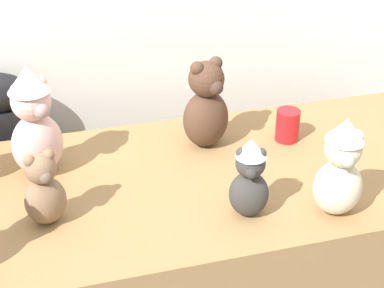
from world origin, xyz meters
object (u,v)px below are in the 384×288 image
object	(u,v)px
instrument_case	(9,188)
teddy_bear_cocoa	(206,107)
teddy_bear_cream	(340,169)
teddy_bear_blush	(34,123)
party_cup_red	(288,125)
teddy_bear_charcoal	(250,179)
teddy_bear_mocha	(44,191)
display_table	(192,270)

from	to	relation	value
instrument_case	teddy_bear_cocoa	world-z (taller)	teddy_bear_cocoa
teddy_bear_cream	teddy_bear_blush	bearing A→B (deg)	162.51
party_cup_red	teddy_bear_cream	bearing A→B (deg)	-94.39
teddy_bear_charcoal	teddy_bear_cocoa	bearing A→B (deg)	108.21
teddy_bear_charcoal	teddy_bear_mocha	distance (m)	0.55
display_table	teddy_bear_charcoal	size ratio (longest dim) A/B	7.40
teddy_bear_charcoal	teddy_bear_blush	distance (m)	0.67
display_table	teddy_bear_blush	distance (m)	0.73
teddy_bear_cocoa	teddy_bear_blush	world-z (taller)	teddy_bear_blush
teddy_bear_charcoal	party_cup_red	world-z (taller)	teddy_bear_charcoal
instrument_case	teddy_bear_mocha	world-z (taller)	teddy_bear_mocha
teddy_bear_cream	instrument_case	bearing A→B (deg)	150.94
display_table	instrument_case	size ratio (longest dim) A/B	1.87
instrument_case	teddy_bear_cream	xyz separation A→B (m)	(0.93, -0.78, 0.42)
teddy_bear_blush	teddy_bear_cocoa	bearing A→B (deg)	-28.87
teddy_bear_charcoal	teddy_bear_mocha	xyz separation A→B (m)	(-0.54, 0.11, -0.02)
display_table	teddy_bear_cocoa	world-z (taller)	teddy_bear_cocoa
teddy_bear_blush	party_cup_red	world-z (taller)	teddy_bear_blush
teddy_bear_cream	party_cup_red	bearing A→B (deg)	96.65
display_table	teddy_bear_mocha	distance (m)	0.66
teddy_bear_charcoal	teddy_bear_cocoa	world-z (taller)	teddy_bear_cocoa
party_cup_red	teddy_bear_mocha	bearing A→B (deg)	-163.16
teddy_bear_blush	party_cup_red	size ratio (longest dim) A/B	3.22
teddy_bear_charcoal	teddy_bear_cocoa	size ratio (longest dim) A/B	0.79
instrument_case	display_table	bearing A→B (deg)	-36.57
display_table	teddy_bear_mocha	bearing A→B (deg)	-166.51
teddy_bear_mocha	party_cup_red	xyz separation A→B (m)	(0.81, 0.25, -0.05)
display_table	teddy_bear_blush	size ratio (longest dim) A/B	5.09
teddy_bear_charcoal	teddy_bear_cream	bearing A→B (deg)	4.41
display_table	teddy_bear_charcoal	world-z (taller)	teddy_bear_charcoal
teddy_bear_mocha	teddy_bear_charcoal	bearing A→B (deg)	-28.65
instrument_case	party_cup_red	size ratio (longest dim) A/B	8.77
teddy_bear_cocoa	teddy_bear_cream	bearing A→B (deg)	-81.51
teddy_bear_cocoa	party_cup_red	bearing A→B (deg)	-28.10
teddy_bear_charcoal	party_cup_red	bearing A→B (deg)	70.26
teddy_bear_blush	party_cup_red	bearing A→B (deg)	-32.54
display_table	party_cup_red	bearing A→B (deg)	20.63
teddy_bear_charcoal	party_cup_red	xyz separation A→B (m)	(0.27, 0.36, -0.06)
display_table	teddy_bear_cream	size ratio (longest dim) A/B	6.05
display_table	teddy_bear_cocoa	size ratio (longest dim) A/B	5.86
teddy_bear_cocoa	party_cup_red	distance (m)	0.29
display_table	teddy_bear_cocoa	distance (m)	0.56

